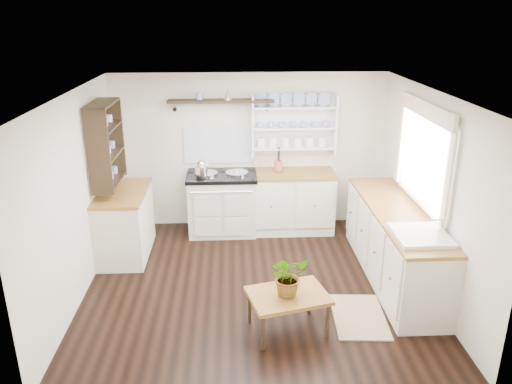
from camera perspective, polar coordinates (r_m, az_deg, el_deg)
floor at (r=6.14m, az=-0.09°, el=-10.50°), size 4.00×3.80×0.01m
wall_back at (r=7.45m, az=-0.79°, el=4.71°), size 4.00×0.02×2.30m
wall_right at (r=6.07m, az=19.11°, el=-0.05°), size 0.02×3.80×2.30m
wall_left at (r=5.91m, az=-19.87°, el=-0.71°), size 0.02×3.80×2.30m
ceiling at (r=5.35m, az=-0.11°, el=11.21°), size 4.00×3.80×0.01m
window at (r=6.07m, az=18.60°, el=4.11°), size 0.08×1.55×1.22m
aga_cooker at (r=7.36m, az=-3.87°, el=-1.23°), size 1.01×0.70×0.93m
back_cabinets at (r=7.43m, az=3.95°, el=-0.99°), size 1.27×0.63×0.90m
right_cabinets at (r=6.32m, az=15.54°, el=-5.67°), size 0.62×2.43×0.90m
belfast_sink at (r=5.54m, az=18.19°, el=-5.82°), size 0.55×0.60×0.45m
left_cabinets at (r=6.89m, az=-14.76°, el=-3.39°), size 0.62×1.13×0.90m
plate_rack at (r=7.37m, az=4.30°, el=7.73°), size 1.20×0.22×0.90m
high_shelf at (r=7.17m, az=-4.04°, el=10.26°), size 1.50×0.29×0.16m
left_shelving at (r=6.58m, az=-16.79°, el=5.36°), size 0.28×0.80×1.05m
kettle at (r=7.06m, az=-6.27°, el=2.77°), size 0.18×0.18×0.22m
utensil_crock at (r=7.32m, az=2.53°, el=3.02°), size 0.12×0.12×0.14m
center_table at (r=5.18m, az=3.69°, el=-12.00°), size 0.90×0.74×0.43m
potted_plant at (r=5.05m, az=3.75°, el=-9.51°), size 0.48×0.45×0.42m
floor_rug at (r=5.67m, az=11.68°, el=-13.75°), size 0.60×0.88×0.02m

